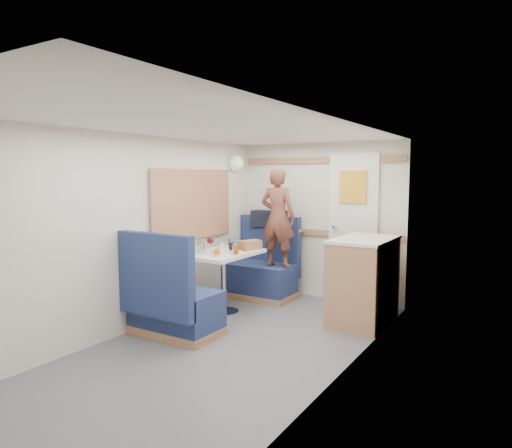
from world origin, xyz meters
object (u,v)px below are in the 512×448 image
Objects in this scene: tray at (221,252)px; salt_grinder at (222,246)px; cheese_block at (215,252)px; pepper_grinder at (231,247)px; tumbler_left at (201,247)px; tumbler_mid at (231,243)px; duffel_bag at (269,219)px; orange_fruit at (217,251)px; wine_glass at (210,241)px; tumbler_right at (234,247)px; person at (278,217)px; bench_near at (172,306)px; dinette_table at (223,265)px; galley_counter at (363,280)px; bread_loaf at (250,245)px; dome_light at (236,163)px; bench_far at (262,274)px; beer_glass at (236,250)px.

salt_grinder is (-0.12, 0.18, 0.03)m from tray.
cheese_block is 0.26m from pepper_grinder.
tumbler_left reaches higher than tumbler_mid.
duffel_bag is 6.77× the size of orange_fruit.
wine_glass reaches higher than tumbler_right.
person is at bearing 53.57° from tumbler_mid.
bench_near is 8.98× the size of tumbler_right.
dinette_table is 7.60× the size of tumbler_left.
galley_counter is at bearing 15.94° from salt_grinder.
tray is 4.36× the size of salt_grinder.
tray is 0.24m from tumbler_left.
wine_glass reaches higher than tray.
tumbler_mid is at bearing 125.04° from pepper_grinder.
duffel_bag reaches higher than dinette_table.
bench_near is 15.57× the size of orange_fruit.
dinette_table is at bearing 31.78° from wine_glass.
galley_counter is 10.83× the size of salt_grinder.
dinette_table is 0.88× the size of bench_near.
galley_counter is 8.69× the size of cheese_block.
person is 0.58m from bread_loaf.
dome_light is 0.22× the size of galley_counter.
salt_grinder is at bearing -68.04° from dome_light.
salt_grinder is at bearing -99.39° from duffel_bag.
tumbler_left is (-0.45, -0.96, -0.29)m from person.
bread_loaf is at bearing -72.67° from bench_far.
salt_grinder is (-0.09, 0.11, 0.20)m from dinette_table.
salt_grinder is 0.32× the size of bread_loaf.
bread_loaf is at bearing 58.75° from dinette_table.
dinette_table is 8.69× the size of cheese_block.
pepper_grinder is (0.08, 0.05, 0.21)m from dinette_table.
beer_glass is at bearing 81.92° from person.
cheese_block reaches higher than dinette_table.
duffel_bag is at bearing 91.17° from bench_near.
tumbler_mid is (0.30, -0.56, -0.97)m from dome_light.
dinette_table is 0.29m from cheese_block.
cheese_block is at bearing -75.35° from dinette_table.
dome_light reaches higher than galley_counter.
bench_far is at bearing 92.97° from cheese_block.
bench_far is at bearing 81.24° from tumbler_mid.
tumbler_left is 0.59m from bread_loaf.
bench_far is 0.76m from duffel_bag.
galley_counter is at bearing 164.18° from person.
duffel_bag is at bearing 98.01° from tumbler_right.
dome_light reaches higher than bread_loaf.
bench_far is 1.16m from tumbler_left.
bench_near is 1.26m from bread_loaf.
bench_far is 0.85× the size of person.
tumbler_left is 1.14× the size of pepper_grinder.
person reaches higher than dinette_table.
tray is at bearing -118.32° from tumbler_right.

